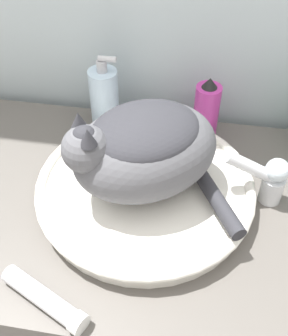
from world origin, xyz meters
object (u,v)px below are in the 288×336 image
Objects in this scene: cat at (143,148)px; spray_bottle_trigger at (206,111)px; cream_tube at (45,299)px; soap_pump_bottle at (104,99)px; faucet at (269,178)px.

spray_bottle_trigger is at bearing -150.03° from cat.
cat is 2.21× the size of cream_tube.
cream_tube is at bearing 31.14° from cat.
cat is 0.25m from soap_pump_bottle.
faucet is 0.21m from spray_bottle_trigger.
cat is 2.32× the size of spray_bottle_trigger.
cream_tube is (-0.11, -0.24, -0.12)m from cat.
soap_pump_bottle is at bearing 91.13° from cream_tube.
faucet is at bearing 155.54° from cat.
cream_tube is at bearing 30.71° from faucet.
cat is 2.80× the size of faucet.
faucet is at bearing -25.85° from soap_pump_bottle.
faucet is 0.45m from cream_tube.
spray_bottle_trigger is at bearing 64.41° from cream_tube.
cream_tube is at bearing -115.59° from spray_bottle_trigger.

